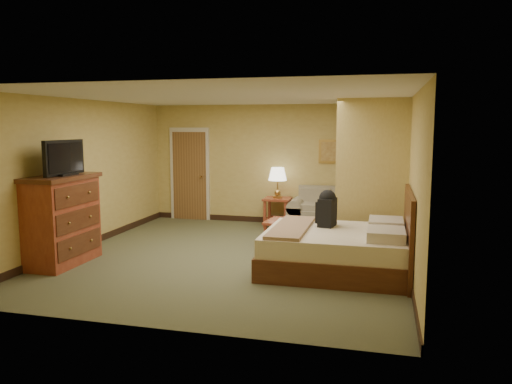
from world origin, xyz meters
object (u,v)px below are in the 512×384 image
(coffee_table, at_px, (287,228))
(dresser, at_px, (61,220))
(loveseat, at_px, (331,216))
(bed, at_px, (344,249))

(coffee_table, bearing_deg, dresser, -147.16)
(loveseat, distance_m, coffee_table, 1.70)
(loveseat, distance_m, bed, 3.00)
(dresser, xyz_separation_m, bed, (4.29, 0.66, -0.37))
(coffee_table, xyz_separation_m, dresser, (-3.17, -2.04, 0.38))
(coffee_table, height_order, dresser, dresser)
(bed, bearing_deg, loveseat, 99.52)
(dresser, bearing_deg, bed, 8.80)
(loveseat, relative_size, bed, 0.78)
(coffee_table, height_order, bed, bed)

